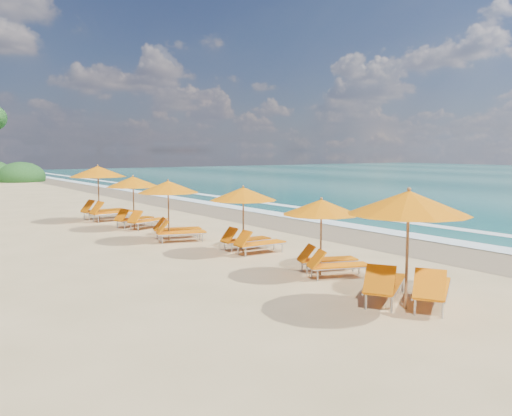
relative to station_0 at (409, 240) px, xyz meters
name	(u,v)px	position (x,y,z in m)	size (l,w,h in m)	color
ground	(256,240)	(2.28, 8.80, -1.44)	(160.00, 160.00, 0.00)	tan
wet_sand	(334,230)	(6.28, 8.80, -1.44)	(4.00, 160.00, 0.01)	olive
surf_foam	(378,225)	(8.98, 8.80, -1.42)	(4.00, 160.00, 0.01)	white
station_0	(409,240)	(0.00, 0.00, 0.00)	(3.49, 3.49, 2.58)	olive
station_1	(327,231)	(0.58, 3.15, -0.27)	(2.72, 2.68, 2.10)	olive
station_2	(248,215)	(0.65, 6.98, -0.21)	(2.41, 2.24, 2.21)	olive
station_3	(173,206)	(-0.28, 10.49, -0.16)	(2.89, 2.82, 2.29)	olive
station_4	(137,198)	(-0.16, 14.18, -0.16)	(2.89, 2.82, 2.30)	olive
station_5	(103,189)	(-0.45, 17.59, 0.05)	(3.04, 2.86, 2.67)	olive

